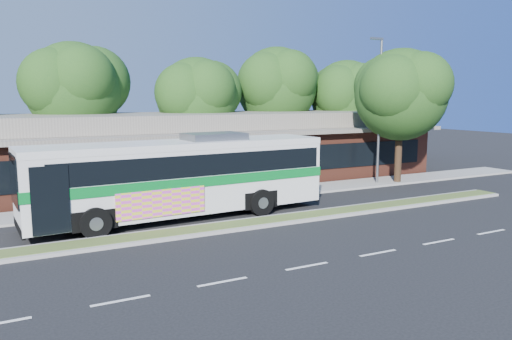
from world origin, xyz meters
name	(u,v)px	position (x,y,z in m)	size (l,w,h in m)	color
ground	(301,222)	(0.00, 0.00, 0.00)	(120.00, 120.00, 0.00)	black
median_strip	(294,218)	(0.00, 0.60, 0.07)	(26.00, 1.10, 0.15)	#435925
sidewalk	(238,196)	(0.00, 6.40, 0.06)	(44.00, 2.60, 0.12)	gray
plaza_building	(195,148)	(0.00, 12.99, 2.13)	(33.20, 11.20, 4.45)	#5C2A1D
lamp_post	(379,107)	(9.56, 6.00, 4.90)	(0.93, 0.18, 9.07)	slate
tree_bg_b	(81,87)	(-6.57, 16.14, 6.14)	(6.69, 6.00, 9.00)	black
tree_bg_c	(202,96)	(1.40, 15.13, 5.59)	(6.24, 5.60, 8.26)	black
tree_bg_d	(281,85)	(8.45, 16.15, 6.42)	(6.91, 6.20, 9.37)	black
tree_bg_e	(349,94)	(14.42, 15.14, 5.74)	(6.47, 5.80, 8.50)	black
tree_bg_f	(396,91)	(20.43, 16.14, 6.06)	(6.69, 6.00, 8.92)	black
transit_bus	(182,172)	(-4.33, 3.21, 2.13)	(13.77, 3.75, 3.83)	silver
sidewalk_tree	(404,93)	(11.42, 5.81, 5.78)	(6.41, 5.75, 8.51)	black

